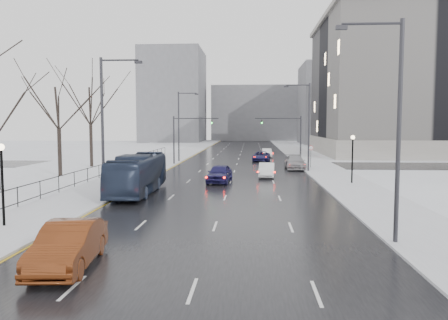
% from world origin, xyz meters
% --- Properties ---
extents(road, '(16.00, 150.00, 0.04)m').
position_xyz_m(road, '(0.00, 60.00, 0.02)').
color(road, black).
rests_on(road, ground).
extents(cross_road, '(130.00, 10.00, 0.04)m').
position_xyz_m(cross_road, '(0.00, 48.00, 0.02)').
color(cross_road, black).
rests_on(cross_road, ground).
extents(sidewalk_left, '(5.00, 150.00, 0.16)m').
position_xyz_m(sidewalk_left, '(-10.50, 60.00, 0.08)').
color(sidewalk_left, silver).
rests_on(sidewalk_left, ground).
extents(sidewalk_right, '(5.00, 150.00, 0.16)m').
position_xyz_m(sidewalk_right, '(10.50, 60.00, 0.08)').
color(sidewalk_right, silver).
rests_on(sidewalk_right, ground).
extents(park_strip, '(14.00, 150.00, 0.12)m').
position_xyz_m(park_strip, '(-20.00, 60.00, 0.06)').
color(park_strip, white).
rests_on(park_strip, ground).
extents(tree_park_d, '(8.75, 8.75, 12.50)m').
position_xyz_m(tree_park_d, '(-17.80, 34.00, 0.00)').
color(tree_park_d, black).
rests_on(tree_park_d, ground).
extents(tree_park_e, '(9.45, 9.45, 13.50)m').
position_xyz_m(tree_park_e, '(-18.20, 44.00, 0.00)').
color(tree_park_e, black).
rests_on(tree_park_e, ground).
extents(iron_fence, '(0.06, 70.00, 1.30)m').
position_xyz_m(iron_fence, '(-13.00, 30.00, 0.91)').
color(iron_fence, black).
rests_on(iron_fence, sidewalk_left).
extents(streetlight_r_near, '(2.95, 0.25, 10.00)m').
position_xyz_m(streetlight_r_near, '(8.17, 10.00, 5.62)').
color(streetlight_r_near, '#2D2D33').
rests_on(streetlight_r_near, ground).
extents(streetlight_r_mid, '(2.95, 0.25, 10.00)m').
position_xyz_m(streetlight_r_mid, '(8.17, 40.00, 5.62)').
color(streetlight_r_mid, '#2D2D33').
rests_on(streetlight_r_mid, ground).
extents(streetlight_l_near, '(2.95, 0.25, 10.00)m').
position_xyz_m(streetlight_l_near, '(-8.17, 20.00, 5.62)').
color(streetlight_l_near, '#2D2D33').
rests_on(streetlight_l_near, ground).
extents(streetlight_l_far, '(2.95, 0.25, 10.00)m').
position_xyz_m(streetlight_l_far, '(-8.17, 52.00, 5.62)').
color(streetlight_l_far, '#2D2D33').
rests_on(streetlight_l_far, ground).
extents(lamppost_l, '(0.36, 0.36, 4.28)m').
position_xyz_m(lamppost_l, '(-11.00, 12.00, 2.94)').
color(lamppost_l, black).
rests_on(lamppost_l, sidewalk_left).
extents(lamppost_r_mid, '(0.36, 0.36, 4.28)m').
position_xyz_m(lamppost_r_mid, '(11.00, 30.00, 2.94)').
color(lamppost_r_mid, black).
rests_on(lamppost_r_mid, sidewalk_right).
extents(mast_signal_right, '(6.10, 0.33, 6.50)m').
position_xyz_m(mast_signal_right, '(7.33, 48.00, 4.11)').
color(mast_signal_right, '#2D2D33').
rests_on(mast_signal_right, ground).
extents(mast_signal_left, '(6.10, 0.33, 6.50)m').
position_xyz_m(mast_signal_left, '(-7.33, 48.00, 4.11)').
color(mast_signal_left, '#2D2D33').
rests_on(mast_signal_left, ground).
extents(no_uturn_sign, '(0.60, 0.06, 2.70)m').
position_xyz_m(no_uturn_sign, '(9.20, 44.00, 2.30)').
color(no_uturn_sign, '#2D2D33').
rests_on(no_uturn_sign, sidewalk_right).
extents(civic_building, '(41.00, 31.00, 24.80)m').
position_xyz_m(civic_building, '(35.00, 72.00, 11.21)').
color(civic_building, gray).
rests_on(civic_building, ground).
extents(bldg_far_right, '(24.00, 20.00, 22.00)m').
position_xyz_m(bldg_far_right, '(28.00, 115.00, 11.00)').
color(bldg_far_right, slate).
rests_on(bldg_far_right, ground).
extents(bldg_far_left, '(18.00, 22.00, 28.00)m').
position_xyz_m(bldg_far_left, '(-22.00, 125.00, 14.00)').
color(bldg_far_left, slate).
rests_on(bldg_far_left, ground).
extents(bldg_far_center, '(30.00, 18.00, 18.00)m').
position_xyz_m(bldg_far_center, '(4.00, 140.00, 9.00)').
color(bldg_far_center, slate).
rests_on(bldg_far_center, ground).
extents(sedan_left_near, '(2.32, 5.33, 1.71)m').
position_xyz_m(sedan_left_near, '(-4.97, 6.03, 0.89)').
color(sedan_left_near, '#662C11').
rests_on(sedan_left_near, road).
extents(bus, '(2.89, 11.05, 3.06)m').
position_xyz_m(bus, '(-6.92, 23.75, 1.57)').
color(bus, '#242F46').
rests_on(bus, road).
extents(sedan_center_near, '(2.42, 5.10, 1.69)m').
position_xyz_m(sedan_center_near, '(-1.01, 30.38, 0.88)').
color(sedan_center_near, navy).
rests_on(sedan_center_near, road).
extents(sedan_right_near, '(1.80, 4.51, 1.46)m').
position_xyz_m(sedan_right_near, '(3.50, 34.67, 0.77)').
color(sedan_right_near, white).
rests_on(sedan_right_near, road).
extents(sedan_right_cross, '(2.88, 5.29, 1.41)m').
position_xyz_m(sedan_right_cross, '(3.42, 54.32, 0.74)').
color(sedan_right_cross, navy).
rests_on(sedan_right_cross, road).
extents(sedan_right_far, '(2.32, 5.62, 1.63)m').
position_xyz_m(sedan_right_far, '(7.20, 42.99, 0.85)').
color(sedan_right_far, '#97969B').
rests_on(sedan_right_far, road).
extents(sedan_right_distant, '(1.65, 4.32, 1.40)m').
position_xyz_m(sedan_right_distant, '(4.50, 61.90, 0.74)').
color(sedan_right_distant, white).
rests_on(sedan_right_distant, road).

